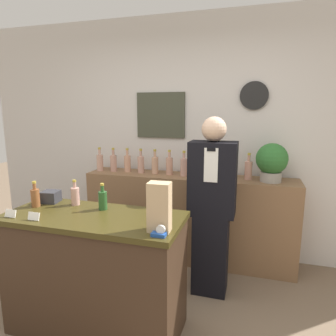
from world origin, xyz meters
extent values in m
cube|color=silver|center=(0.00, 2.00, 1.35)|extent=(5.20, 0.06, 2.70)
cube|color=#3C4030|center=(-0.31, 1.96, 1.61)|extent=(0.57, 0.02, 0.52)
cylinder|color=black|center=(0.72, 1.95, 1.82)|extent=(0.29, 0.03, 0.29)
cube|color=brown|center=(0.08, 1.74, 0.48)|extent=(2.30, 0.41, 0.97)
cube|color=#382619|center=(-0.35, 0.45, 0.44)|extent=(1.29, 0.55, 0.88)
cube|color=#383012|center=(-0.35, 0.45, 0.90)|extent=(1.32, 0.58, 0.04)
cylinder|color=tan|center=(-0.92, 0.24, 0.33)|extent=(0.07, 0.07, 0.26)
cylinder|color=tan|center=(-0.63, 0.24, 0.33)|extent=(0.07, 0.07, 0.26)
cylinder|color=brown|center=(-0.35, 0.24, 0.33)|extent=(0.07, 0.07, 0.26)
cylinder|color=brown|center=(-0.07, 0.24, 0.33)|extent=(0.07, 0.07, 0.26)
cylinder|color=#9E6B38|center=(0.22, 0.24, 0.33)|extent=(0.07, 0.07, 0.26)
cube|color=black|center=(0.41, 1.18, 0.38)|extent=(0.31, 0.25, 0.75)
cube|color=black|center=(0.41, 1.18, 1.08)|extent=(0.41, 0.25, 0.65)
cube|color=white|center=(0.41, 1.06, 1.22)|extent=(0.11, 0.01, 0.29)
cube|color=black|center=(0.41, 1.06, 1.35)|extent=(0.07, 0.01, 0.03)
sphere|color=#DBB293|center=(0.41, 1.18, 1.51)|extent=(0.21, 0.21, 0.21)
cylinder|color=#9E998E|center=(0.92, 1.71, 1.02)|extent=(0.21, 0.21, 0.10)
sphere|color=#2D6B2D|center=(0.92, 1.71, 1.20)|extent=(0.31, 0.31, 0.31)
cube|color=tan|center=(0.21, 0.31, 1.08)|extent=(0.14, 0.11, 0.32)
cube|color=#1E4799|center=(0.23, 0.24, 0.93)|extent=(0.09, 0.06, 0.02)
cylinder|color=silver|center=(0.24, 0.24, 0.97)|extent=(0.06, 0.02, 0.06)
cube|color=white|center=(-0.89, 0.25, 0.95)|extent=(0.09, 0.02, 0.06)
cube|color=white|center=(-0.69, 0.25, 0.95)|extent=(0.09, 0.02, 0.06)
cube|color=#2D2D33|center=(-0.85, 0.63, 0.97)|extent=(0.15, 0.15, 0.09)
cylinder|color=brown|center=(-0.88, 0.50, 0.99)|extent=(0.07, 0.07, 0.14)
cylinder|color=brown|center=(-0.88, 0.50, 1.09)|extent=(0.03, 0.03, 0.05)
cylinder|color=#B29933|center=(-0.88, 0.50, 1.12)|extent=(0.03, 0.03, 0.02)
cylinder|color=tan|center=(-0.61, 0.63, 0.99)|extent=(0.07, 0.07, 0.14)
cylinder|color=tan|center=(-0.61, 0.63, 1.09)|extent=(0.03, 0.03, 0.05)
cylinder|color=#B29933|center=(-0.61, 0.63, 1.12)|extent=(0.03, 0.03, 0.02)
cylinder|color=#275426|center=(-0.34, 0.59, 0.99)|extent=(0.07, 0.07, 0.14)
cylinder|color=#275426|center=(-0.34, 0.59, 1.09)|extent=(0.03, 0.03, 0.05)
cylinder|color=#B29933|center=(-0.34, 0.59, 1.12)|extent=(0.03, 0.03, 0.02)
cylinder|color=tan|center=(-0.99, 1.72, 1.06)|extent=(0.08, 0.08, 0.19)
cylinder|color=tan|center=(-0.99, 1.72, 1.19)|extent=(0.03, 0.03, 0.07)
cylinder|color=#B29933|center=(-0.99, 1.72, 1.23)|extent=(0.03, 0.03, 0.02)
cylinder|color=tan|center=(-0.82, 1.73, 1.06)|extent=(0.08, 0.08, 0.19)
cylinder|color=tan|center=(-0.82, 1.73, 1.19)|extent=(0.03, 0.03, 0.07)
cylinder|color=#B29933|center=(-0.82, 1.73, 1.23)|extent=(0.03, 0.03, 0.02)
cylinder|color=tan|center=(-0.65, 1.75, 1.06)|extent=(0.08, 0.08, 0.19)
cylinder|color=tan|center=(-0.65, 1.75, 1.19)|extent=(0.03, 0.03, 0.07)
cylinder|color=#B29933|center=(-0.65, 1.75, 1.23)|extent=(0.03, 0.03, 0.02)
cylinder|color=tan|center=(-0.48, 1.74, 1.06)|extent=(0.08, 0.08, 0.19)
cylinder|color=tan|center=(-0.48, 1.74, 1.19)|extent=(0.03, 0.03, 0.07)
cylinder|color=#B29933|center=(-0.48, 1.74, 1.23)|extent=(0.03, 0.03, 0.02)
cylinder|color=tan|center=(-0.31, 1.74, 1.06)|extent=(0.08, 0.08, 0.19)
cylinder|color=tan|center=(-0.31, 1.74, 1.19)|extent=(0.03, 0.03, 0.07)
cylinder|color=#B29933|center=(-0.31, 1.74, 1.23)|extent=(0.03, 0.03, 0.02)
cylinder|color=tan|center=(-0.14, 1.74, 1.06)|extent=(0.08, 0.08, 0.19)
cylinder|color=tan|center=(-0.14, 1.74, 1.19)|extent=(0.03, 0.03, 0.07)
cylinder|color=#B29933|center=(-0.14, 1.74, 1.23)|extent=(0.03, 0.03, 0.02)
cylinder|color=tan|center=(0.03, 1.72, 1.06)|extent=(0.08, 0.08, 0.19)
cylinder|color=tan|center=(0.03, 1.72, 1.19)|extent=(0.03, 0.03, 0.07)
cylinder|color=#B29933|center=(0.03, 1.72, 1.23)|extent=(0.03, 0.03, 0.02)
cylinder|color=tan|center=(0.19, 1.74, 1.06)|extent=(0.08, 0.08, 0.19)
cylinder|color=tan|center=(0.19, 1.74, 1.19)|extent=(0.03, 0.03, 0.07)
cylinder|color=#B29933|center=(0.19, 1.74, 1.23)|extent=(0.03, 0.03, 0.02)
cylinder|color=tan|center=(0.36, 1.73, 1.06)|extent=(0.08, 0.08, 0.19)
cylinder|color=tan|center=(0.36, 1.73, 1.19)|extent=(0.03, 0.03, 0.07)
cylinder|color=#B29933|center=(0.36, 1.73, 1.23)|extent=(0.03, 0.03, 0.02)
cylinder|color=tan|center=(0.53, 1.73, 1.06)|extent=(0.08, 0.08, 0.19)
cylinder|color=tan|center=(0.53, 1.73, 1.19)|extent=(0.03, 0.03, 0.07)
cylinder|color=#B29933|center=(0.53, 1.73, 1.23)|extent=(0.03, 0.03, 0.02)
cylinder|color=tan|center=(0.70, 1.74, 1.06)|extent=(0.08, 0.08, 0.19)
cylinder|color=tan|center=(0.70, 1.74, 1.19)|extent=(0.03, 0.03, 0.07)
cylinder|color=#B29933|center=(0.70, 1.74, 1.23)|extent=(0.03, 0.03, 0.02)
camera|label=1|loc=(0.76, -1.38, 1.68)|focal=32.00mm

